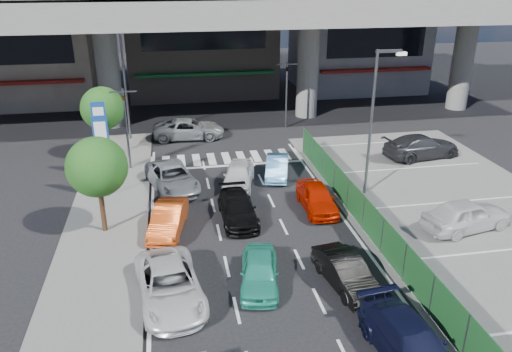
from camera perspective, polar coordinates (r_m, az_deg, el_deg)
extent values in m
plane|color=black|center=(21.94, 0.84, -9.88)|extent=(120.00, 120.00, 0.00)
cube|color=#5C5C59|center=(27.51, 23.17, -4.62)|extent=(12.00, 28.00, 0.06)
cube|color=#5C5C59|center=(25.29, -16.82, -6.04)|extent=(4.00, 30.00, 0.12)
cylinder|color=slate|center=(41.11, -16.48, 10.91)|extent=(1.80, 1.80, 8.00)
cylinder|color=slate|center=(42.48, 5.93, 12.07)|extent=(1.80, 1.80, 8.00)
cylinder|color=slate|center=(48.22, 22.51, 11.79)|extent=(1.80, 1.80, 8.00)
cube|color=slate|center=(40.37, -5.37, 18.70)|extent=(64.00, 14.00, 2.00)
cube|color=gray|center=(51.90, -24.88, 14.92)|extent=(12.00, 10.00, 13.00)
cube|color=maroon|center=(47.56, -25.52, 9.69)|extent=(10.80, 1.60, 0.25)
cube|color=black|center=(47.00, -26.41, 14.84)|extent=(9.60, 0.10, 5.85)
cube|color=gray|center=(51.42, -6.49, 17.86)|extent=(14.00, 10.00, 15.00)
cube|color=#14682C|center=(47.03, -5.76, 11.64)|extent=(12.60, 1.60, 0.25)
cube|color=black|center=(46.36, -6.05, 18.27)|extent=(11.20, 0.10, 6.75)
cube|color=slate|center=(54.11, 11.54, 16.21)|extent=(12.00, 10.00, 12.00)
cube|color=maroon|center=(49.91, 13.37, 11.80)|extent=(10.80, 1.60, 0.25)
cube|color=black|center=(49.43, 13.75, 16.13)|extent=(9.60, 0.10, 5.40)
cylinder|color=#595B60|center=(31.61, -14.55, 5.07)|extent=(0.14, 0.14, 5.20)
cube|color=#595B60|center=(30.99, -14.99, 9.29)|extent=(1.60, 0.08, 0.08)
imported|color=black|center=(31.06, -14.93, 8.76)|extent=(0.26, 1.24, 0.50)
cylinder|color=#595B60|center=(39.31, 3.49, 9.19)|extent=(0.14, 0.14, 5.20)
cube|color=#595B60|center=(38.81, 3.58, 12.63)|extent=(1.60, 0.08, 0.08)
imported|color=black|center=(38.87, 3.57, 12.20)|extent=(0.26, 1.24, 0.50)
cylinder|color=#595B60|center=(27.48, 12.99, 5.63)|extent=(0.16, 0.16, 8.00)
cube|color=#595B60|center=(26.87, 14.95, 13.63)|extent=(1.40, 0.15, 0.15)
cube|color=silver|center=(27.19, 16.29, 13.27)|extent=(0.50, 0.22, 0.18)
cylinder|color=#595B60|center=(37.07, -14.70, 9.87)|extent=(0.16, 0.16, 8.00)
cube|color=#595B60|center=(36.40, -14.36, 15.93)|extent=(1.40, 0.15, 0.15)
cube|color=silver|center=(36.37, -13.19, 15.80)|extent=(0.50, 0.22, 0.18)
cylinder|color=#595B60|center=(28.47, -16.71, -0.38)|extent=(0.10, 0.10, 2.20)
cube|color=navy|center=(27.74, -17.19, 3.61)|extent=(0.80, 0.12, 3.00)
cube|color=white|center=(27.68, -17.21, 3.56)|extent=(0.60, 0.02, 2.40)
cylinder|color=#595B60|center=(31.29, -16.93, 1.71)|extent=(0.10, 0.10, 2.20)
cube|color=navy|center=(30.63, -17.38, 5.37)|extent=(0.80, 0.12, 3.00)
cube|color=white|center=(30.57, -17.39, 5.33)|extent=(0.60, 0.02, 2.40)
cylinder|color=#382314|center=(24.78, -17.12, -3.73)|extent=(0.24, 0.24, 2.40)
sphere|color=#184413|center=(23.92, -17.72, 0.99)|extent=(2.80, 2.80, 2.80)
cylinder|color=#382314|center=(34.56, -16.73, 3.90)|extent=(0.24, 0.24, 2.40)
sphere|color=#184413|center=(33.95, -17.15, 7.41)|extent=(2.80, 2.80, 2.80)
imported|color=black|center=(17.60, 17.33, -17.88)|extent=(2.46, 4.87, 1.36)
imported|color=silver|center=(19.66, -9.84, -12.17)|extent=(2.93, 5.22, 1.38)
imported|color=teal|center=(20.24, 0.39, -10.86)|extent=(2.16, 3.93, 1.27)
imported|color=black|center=(20.51, 10.24, -10.78)|extent=(1.92, 3.98, 1.26)
imported|color=#CB4915|center=(24.42, -9.99, -4.86)|extent=(2.15, 4.15, 1.30)
imported|color=black|center=(25.12, -2.11, -3.77)|extent=(1.77, 4.26, 1.23)
imported|color=#BC1701|center=(26.34, 6.98, -2.47)|extent=(1.65, 3.98, 1.35)
imported|color=#A0A4A8|center=(28.96, -9.58, -0.18)|extent=(3.44, 5.38, 1.38)
imported|color=silver|center=(28.91, -2.01, 0.10)|extent=(2.60, 4.33, 1.38)
imported|color=#599AD3|center=(30.30, 2.41, 1.04)|extent=(2.16, 3.91, 1.22)
imported|color=#919497|center=(37.46, -7.67, 5.36)|extent=(5.35, 2.70, 1.45)
imported|color=silver|center=(26.10, 22.93, -4.12)|extent=(4.76, 2.68, 1.53)
imported|color=#29292D|center=(34.95, 18.40, 3.24)|extent=(5.53, 2.96, 1.53)
cone|color=red|center=(28.03, 10.24, -1.63)|extent=(0.46, 0.46, 0.72)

